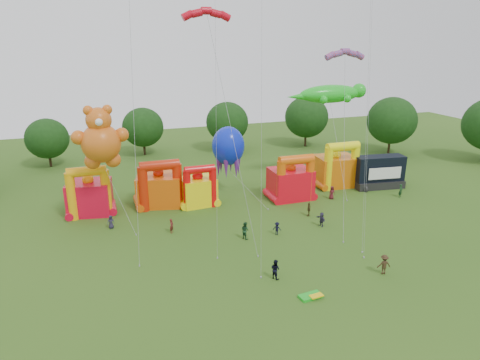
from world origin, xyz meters
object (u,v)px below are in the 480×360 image
object	(u,v)px
teddy_bear_kite	(109,166)
spectator_4	(309,209)
gecko_kite	(336,133)
octopus_kite	(236,165)
bouncy_castle_0	(90,195)
bouncy_castle_2	(198,189)
stage_trailer	(379,172)
spectator_0	(111,222)

from	to	relation	value
teddy_bear_kite	spectator_4	xyz separation A→B (m)	(23.24, -4.85, -6.51)
gecko_kite	octopus_kite	world-z (taller)	gecko_kite
bouncy_castle_0	bouncy_castle_2	world-z (taller)	bouncy_castle_0
bouncy_castle_0	teddy_bear_kite	bearing A→B (deg)	-61.38
teddy_bear_kite	gecko_kite	xyz separation A→B (m)	(31.96, 4.28, 0.79)
gecko_kite	octopus_kite	xyz separation A→B (m)	(-15.11, 0.52, -3.59)
stage_trailer	octopus_kite	distance (m)	21.68
bouncy_castle_2	spectator_4	world-z (taller)	bouncy_castle_2
bouncy_castle_0	spectator_0	size ratio (longest dim) A/B	4.06
stage_trailer	octopus_kite	world-z (taller)	octopus_kite
bouncy_castle_0	stage_trailer	world-z (taller)	bouncy_castle_0
bouncy_castle_0	spectator_0	world-z (taller)	bouncy_castle_0
teddy_bear_kite	gecko_kite	distance (m)	32.26
octopus_kite	bouncy_castle_2	bearing A→B (deg)	-164.76
teddy_bear_kite	spectator_0	bearing A→B (deg)	-121.27
bouncy_castle_0	spectator_4	xyz separation A→B (m)	(25.82, -9.58, -1.61)
teddy_bear_kite	spectator_0	distance (m)	6.64
bouncy_castle_2	spectator_4	xyz separation A→B (m)	(12.18, -8.07, -1.35)
teddy_bear_kite	gecko_kite	size ratio (longest dim) A/B	0.97
bouncy_castle_0	octopus_kite	xyz separation A→B (m)	(19.43, 0.07, 2.09)
bouncy_castle_2	spectator_4	bearing A→B (deg)	-33.53
stage_trailer	bouncy_castle_2	bearing A→B (deg)	176.70
spectator_4	spectator_0	bearing A→B (deg)	-79.89
bouncy_castle_2	octopus_kite	size ratio (longest dim) A/B	0.57
stage_trailer	octopus_kite	size ratio (longest dim) A/B	0.75
octopus_kite	spectator_0	bearing A→B (deg)	-162.29
bouncy_castle_0	octopus_kite	world-z (taller)	octopus_kite
spectator_0	teddy_bear_kite	bearing A→B (deg)	53.73
octopus_kite	spectator_0	size ratio (longest dim) A/B	6.28
bouncy_castle_0	spectator_0	xyz separation A→B (m)	(2.14, -5.45, -1.68)
gecko_kite	spectator_0	world-z (taller)	gecko_kite
spectator_0	stage_trailer	bearing A→B (deg)	-1.48
stage_trailer	gecko_kite	distance (m)	8.94
bouncy_castle_2	stage_trailer	xyz separation A→B (m)	(27.12, -1.57, 0.09)
bouncy_castle_0	gecko_kite	size ratio (longest dim) A/B	0.44
octopus_kite	spectator_4	bearing A→B (deg)	-56.50
stage_trailer	bouncy_castle_0	bearing A→B (deg)	175.68
bouncy_castle_2	spectator_0	world-z (taller)	bouncy_castle_2
bouncy_castle_2	bouncy_castle_0	bearing A→B (deg)	173.68
stage_trailer	teddy_bear_kite	distance (m)	38.55
bouncy_castle_0	teddy_bear_kite	distance (m)	7.28
bouncy_castle_2	spectator_0	distance (m)	12.23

